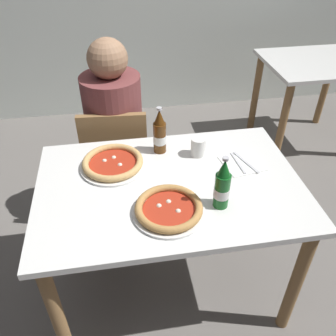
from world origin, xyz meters
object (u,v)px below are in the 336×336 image
pizza_marinara_far (113,163)px  dining_table_background (312,80)px  dining_table_main (170,202)px  beer_bottle_center (160,133)px  pizza_margherita_near (169,209)px  paper_cup (198,147)px  beer_bottle_left (222,186)px  diner_seated (116,140)px  chair_behind_table (117,158)px  napkin_with_cutlery (242,163)px

pizza_marinara_far → dining_table_background: bearing=34.3°
dining_table_main → dining_table_background: 1.91m
beer_bottle_center → pizza_margherita_near: bearing=-93.7°
dining_table_background → paper_cup: bearing=-138.2°
dining_table_background → paper_cup: paper_cup is taller
dining_table_background → pizza_marinara_far: 2.01m
pizza_margherita_near → beer_bottle_left: bearing=2.5°
pizza_margherita_near → diner_seated: bearing=102.7°
chair_behind_table → beer_bottle_left: beer_bottle_left is taller
dining_table_main → pizza_margherita_near: 0.23m
chair_behind_table → pizza_marinara_far: bearing=91.9°
dining_table_main → beer_bottle_left: (0.19, -0.17, 0.22)m
chair_behind_table → pizza_margherita_near: 0.87m
pizza_margherita_near → pizza_marinara_far: 0.41m
pizza_marinara_far → beer_bottle_center: size_ratio=1.28×
dining_table_main → paper_cup: paper_cup is taller
diner_seated → dining_table_background: (1.63, 0.63, 0.01)m
dining_table_main → diner_seated: diner_seated is taller
dining_table_main → beer_bottle_center: (-0.01, 0.26, 0.22)m
dining_table_main → dining_table_background: bearing=42.7°
pizza_marinara_far → beer_bottle_left: (0.43, -0.34, 0.08)m
dining_table_background → beer_bottle_left: (-1.22, -1.47, 0.26)m
chair_behind_table → paper_cup: (0.41, -0.41, 0.32)m
dining_table_main → beer_bottle_left: 0.34m
beer_bottle_center → chair_behind_table: bearing=122.9°
pizza_marinara_far → napkin_with_cutlery: 0.62m
dining_table_background → paper_cup: size_ratio=8.42×
chair_behind_table → napkin_with_cutlery: bearing=143.4°
pizza_marinara_far → napkin_with_cutlery: bearing=-7.1°
diner_seated → pizza_margherita_near: size_ratio=4.02×
dining_table_main → chair_behind_table: 0.67m
dining_table_background → pizza_margherita_near: size_ratio=2.66×
diner_seated → beer_bottle_center: (0.22, -0.40, 0.27)m
pizza_marinara_far → pizza_margherita_near: bearing=-59.0°
dining_table_background → pizza_margherita_near: (-1.44, -1.48, 0.18)m
paper_cup → dining_table_main: bearing=-131.4°
diner_seated → beer_bottle_left: diner_seated is taller
dining_table_background → pizza_margherita_near: 2.07m
dining_table_main → pizza_margherita_near: (-0.04, -0.18, 0.14)m
chair_behind_table → napkin_with_cutlery: size_ratio=4.06×
chair_behind_table → pizza_marinara_far: size_ratio=2.69×
dining_table_main → pizza_marinara_far: 0.33m
dining_table_background → napkin_with_cutlery: 1.59m
dining_table_main → beer_bottle_center: size_ratio=4.86×
diner_seated → beer_bottle_center: size_ratio=4.89×
diner_seated → pizza_margherita_near: diner_seated is taller
paper_cup → beer_bottle_center: bearing=160.7°
pizza_margherita_near → dining_table_background: bearing=45.8°
napkin_with_cutlery → beer_bottle_left: bearing=-125.2°
dining_table_background → chair_behind_table: bearing=-157.2°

